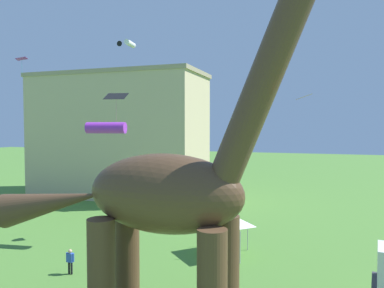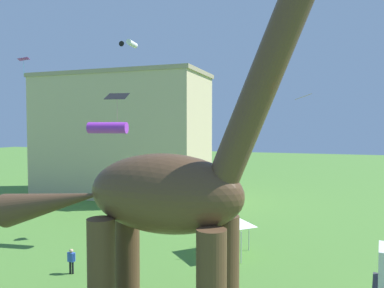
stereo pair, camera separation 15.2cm
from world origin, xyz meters
TOP-DOWN VIEW (x-y plane):
  - dinosaur_sculpture at (1.59, 5.97)m, footprint 15.99×3.39m
  - person_watching_child at (-6.22, 10.04)m, footprint 0.57×0.25m
  - festival_canopy_tent at (1.73, 16.46)m, footprint 3.15×3.15m
  - kite_far_right at (7.28, 5.62)m, footprint 0.60×0.73m
  - kite_apex at (-10.74, 25.77)m, footprint 1.73×1.96m
  - kite_mid_left at (-12.42, 13.10)m, footprint 1.10×1.18m
  - kite_mid_center at (-7.41, 16.37)m, footprint 3.14×2.80m
  - kite_high_right at (-3.43, 10.79)m, footprint 1.41×1.08m
  - background_building_block at (-16.69, 34.16)m, footprint 22.07×9.88m

SIDE VIEW (x-z plane):
  - person_watching_child at x=-6.22m, z-range 0.16..1.67m
  - festival_canopy_tent at x=1.73m, z-range 1.04..4.04m
  - dinosaur_sculpture at x=1.59m, z-range -2.31..14.40m
  - background_building_block at x=-16.69m, z-range 0.01..15.64m
  - kite_mid_center at x=-7.41m, z-range 8.32..9.22m
  - kite_far_right at x=7.28m, z-range 9.85..10.03m
  - kite_high_right at x=-3.43m, z-range 9.79..11.48m
  - kite_mid_left at x=-12.42m, z-range 13.13..14.31m
  - kite_apex at x=-10.74m, z-range 17.03..17.59m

